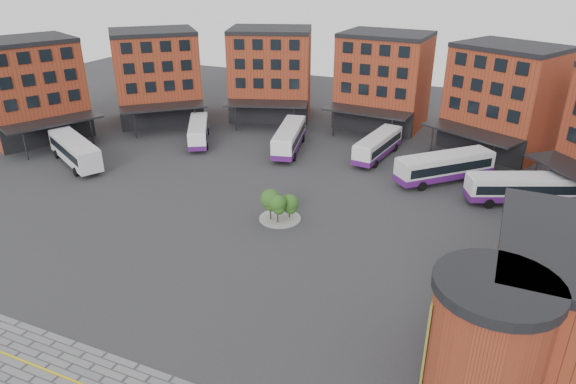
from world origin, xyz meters
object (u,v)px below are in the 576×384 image
at_px(tree_island, 279,204).
at_px(bus_e, 445,167).
at_px(bus_d, 378,145).
at_px(bus_f, 521,188).
at_px(bus_c, 289,138).
at_px(bus_a, 75,149).
at_px(bus_b, 198,131).

height_order(tree_island, bus_e, bus_e).
bearing_deg(bus_d, bus_f, -14.86).
height_order(bus_c, bus_e, bus_e).
relative_size(bus_a, bus_e, 1.13).
height_order(bus_b, bus_e, bus_e).
bearing_deg(bus_e, tree_island, -83.92).
bearing_deg(bus_c, bus_d, -3.00).
distance_m(bus_d, bus_e, 10.67).
distance_m(tree_island, bus_d, 22.62).
relative_size(bus_b, bus_c, 0.86).
distance_m(bus_c, bus_e, 21.85).
xyz_separation_m(tree_island, bus_f, (22.81, 14.52, -0.07)).
bearing_deg(bus_d, bus_e, -19.00).
height_order(bus_d, bus_e, bus_e).
bearing_deg(bus_b, bus_a, -155.84).
bearing_deg(tree_island, bus_e, 50.73).
xyz_separation_m(tree_island, bus_a, (-31.20, 3.70, 0.23)).
height_order(tree_island, bus_c, bus_c).
relative_size(bus_c, bus_f, 1.05).
bearing_deg(bus_a, bus_d, -34.81).
relative_size(tree_island, bus_e, 0.40).
distance_m(bus_d, bus_f, 19.69).
bearing_deg(bus_d, tree_island, -93.98).
height_order(bus_a, bus_c, bus_a).
height_order(tree_island, bus_a, bus_a).
xyz_separation_m(bus_a, bus_b, (10.02, 14.07, -0.42)).
height_order(bus_c, bus_f, bus_c).
bearing_deg(bus_f, bus_e, -131.46).
bearing_deg(bus_f, bus_a, -102.25).
xyz_separation_m(bus_a, bus_d, (35.84, 18.43, -0.37)).
xyz_separation_m(bus_d, bus_f, (18.16, -7.61, 0.07)).
relative_size(tree_island, bus_b, 0.41).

